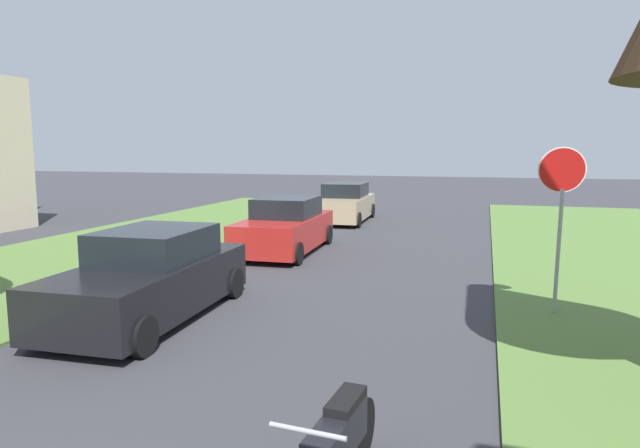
{
  "coord_description": "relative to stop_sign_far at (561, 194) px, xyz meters",
  "views": [
    {
      "loc": [
        3.34,
        -0.42,
        2.98
      ],
      "look_at": [
        0.82,
        7.98,
        1.78
      ],
      "focal_mm": 31.11,
      "sensor_mm": 36.0,
      "label": 1
    }
  ],
  "objects": [
    {
      "name": "stop_sign_far",
      "position": [
        0.0,
        0.0,
        0.0
      ],
      "size": [
        0.81,
        0.34,
        2.97
      ],
      "color": "#9EA0A5",
      "rests_on": "grass_verge_right"
    },
    {
      "name": "parked_motorcycle",
      "position": [
        -2.39,
        -6.25,
        -1.71
      ],
      "size": [
        0.6,
        2.05,
        0.97
      ],
      "color": "black",
      "rests_on": "ground"
    },
    {
      "name": "parked_sedan_tan",
      "position": [
        -6.79,
        11.51,
        -1.47
      ],
      "size": [
        2.09,
        4.47,
        1.57
      ],
      "color": "tan",
      "rests_on": "ground"
    },
    {
      "name": "parked_sedan_red",
      "position": [
        -6.78,
        4.44,
        -1.47
      ],
      "size": [
        2.09,
        4.47,
        1.57
      ],
      "color": "red",
      "rests_on": "ground"
    },
    {
      "name": "parked_sedan_black",
      "position": [
        -6.86,
        -2.2,
        -1.47
      ],
      "size": [
        2.09,
        4.47,
        1.57
      ],
      "color": "black",
      "rests_on": "ground"
    }
  ]
}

